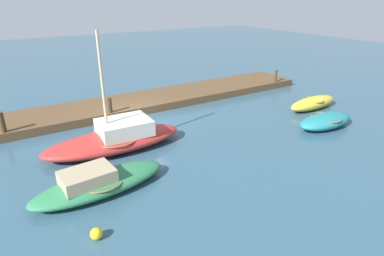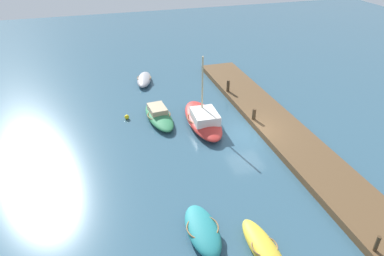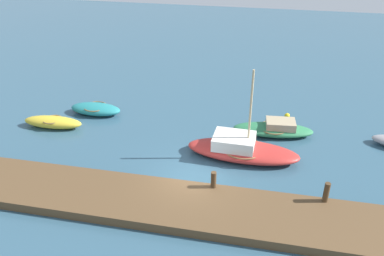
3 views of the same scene
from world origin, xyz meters
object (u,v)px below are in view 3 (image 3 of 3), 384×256
(rowboat_yellow, at_px, (53,122))
(mooring_post_mid_east, at_px, (326,192))
(rowboat_teal, at_px, (96,109))
(mooring_post_mid_west, at_px, (214,180))
(marker_buoy, at_px, (287,116))
(sailboat_red, at_px, (241,149))
(motorboat_green, at_px, (274,129))

(rowboat_yellow, relative_size, mooring_post_mid_east, 3.87)
(rowboat_teal, height_order, mooring_post_mid_west, mooring_post_mid_west)
(mooring_post_mid_west, relative_size, marker_buoy, 2.37)
(rowboat_yellow, bearing_deg, rowboat_teal, 48.58)
(mooring_post_mid_east, height_order, marker_buoy, mooring_post_mid_east)
(rowboat_teal, xyz_separation_m, sailboat_red, (10.28, -3.40, 0.16))
(rowboat_yellow, height_order, sailboat_red, sailboat_red)
(mooring_post_mid_east, bearing_deg, rowboat_yellow, 163.96)
(rowboat_teal, bearing_deg, rowboat_yellow, -128.36)
(rowboat_teal, height_order, rowboat_yellow, rowboat_yellow)
(rowboat_yellow, bearing_deg, marker_buoy, 13.98)
(sailboat_red, bearing_deg, rowboat_teal, 163.84)
(marker_buoy, bearing_deg, rowboat_teal, -171.18)
(mooring_post_mid_east, bearing_deg, rowboat_teal, 154.04)
(rowboat_yellow, xyz_separation_m, marker_buoy, (14.77, 4.34, -0.19))
(mooring_post_mid_east, distance_m, marker_buoy, 9.24)
(motorboat_green, xyz_separation_m, marker_buoy, (0.82, 2.38, -0.20))
(rowboat_yellow, height_order, mooring_post_mid_east, mooring_post_mid_east)
(rowboat_teal, relative_size, sailboat_red, 0.55)
(marker_buoy, bearing_deg, mooring_post_mid_east, -79.69)
(sailboat_red, bearing_deg, rowboat_yellow, 177.20)
(rowboat_yellow, height_order, motorboat_green, motorboat_green)
(sailboat_red, distance_m, marker_buoy, 6.00)
(mooring_post_mid_west, xyz_separation_m, mooring_post_mid_east, (5.24, 0.00, 0.07))
(sailboat_red, relative_size, mooring_post_mid_east, 6.36)
(mooring_post_mid_west, bearing_deg, sailboat_red, 74.68)
(sailboat_red, distance_m, mooring_post_mid_west, 3.82)
(sailboat_red, distance_m, mooring_post_mid_east, 5.62)
(rowboat_teal, distance_m, sailboat_red, 10.83)
(motorboat_green, height_order, mooring_post_mid_west, mooring_post_mid_west)
(rowboat_yellow, relative_size, motorboat_green, 0.77)
(rowboat_teal, xyz_separation_m, mooring_post_mid_east, (14.51, -7.07, 0.60))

